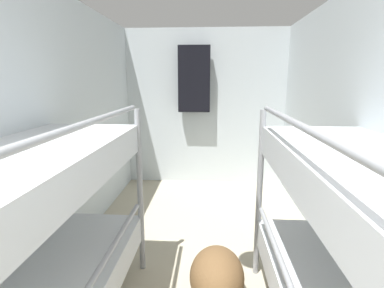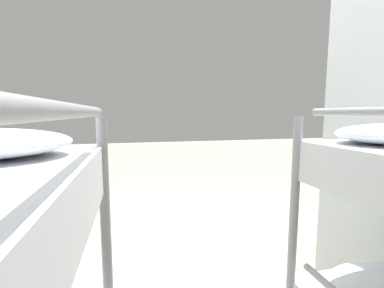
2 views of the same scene
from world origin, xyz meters
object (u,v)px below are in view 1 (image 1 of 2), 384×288
Objects in this scene: duffel_bag at (217,276)px; hanging_coat at (194,79)px; bunk_stack_right_near at (369,260)px; bunk_stack_left_near at (25,247)px.

duffel_bag is 2.75m from hanging_coat.
duffel_bag is at bearing -82.93° from hanging_coat.
hanging_coat is (-0.30, 2.39, 1.33)m from duffel_bag.
bunk_stack_right_near reaches higher than duffel_bag.
hanging_coat is (-0.95, 2.99, 0.79)m from bunk_stack_right_near.
bunk_stack_left_near and bunk_stack_right_near have the same top height.
bunk_stack_left_near is at bearing -147.40° from duffel_bag.
bunk_stack_right_near is 3.23m from hanging_coat.
hanging_coat is at bearing 107.61° from bunk_stack_right_near.
bunk_stack_left_near is 2.00× the size of hanging_coat.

